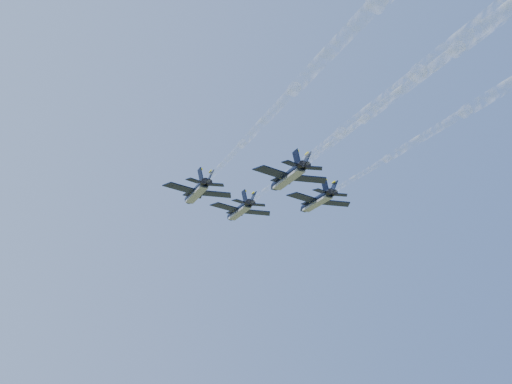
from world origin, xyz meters
TOP-DOWN VIEW (x-y plane):
  - jet_lead at (6.02, 8.97)m, footprint 10.81×14.67m
  - jet_left at (-7.70, 0.64)m, footprint 10.81×14.67m
  - jet_right at (12.44, -4.99)m, footprint 10.81×14.67m
  - jet_slot at (-1.65, -15.50)m, footprint 10.81×14.67m
  - smoke_trail_lead at (-13.91, -57.44)m, footprint 28.36×89.68m

SIDE VIEW (x-z plane):
  - jet_lead at x=6.02m, z-range 96.27..99.44m
  - jet_left at x=-7.70m, z-range 96.27..99.44m
  - jet_right at x=12.44m, z-range 96.27..99.44m
  - jet_slot at x=-1.65m, z-range 96.27..99.44m
  - smoke_trail_lead at x=-13.91m, z-range 96.66..99.11m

